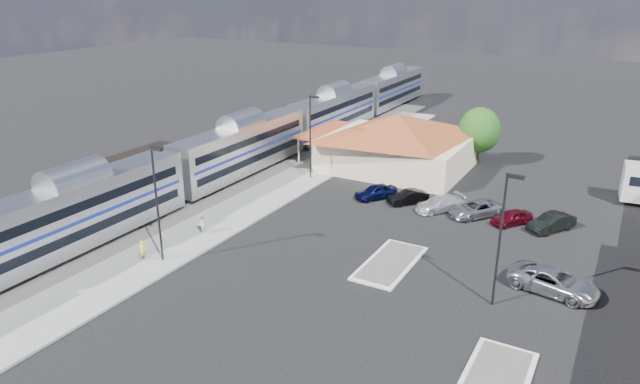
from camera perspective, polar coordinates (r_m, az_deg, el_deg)
The scene contains 21 objects.
ground at distance 42.94m, azimuth 1.00°, elevation -7.08°, with size 280.00×280.00×0.00m, color black.
railbed at distance 60.35m, azimuth -13.08°, elevation 0.68°, with size 16.00×100.00×0.12m, color #4C4944.
platform at distance 53.45m, azimuth -7.29°, elevation -1.48°, with size 5.50×92.00×0.18m, color gray.
passenger_train at distance 61.76m, azimuth -7.73°, elevation 4.21°, with size 3.00×104.00×5.55m.
freight_cars at distance 57.94m, azimuth -19.33°, elevation 1.17°, with size 2.80×46.00×4.00m.
station_depot at distance 64.08m, azimuth 7.66°, elevation 5.04°, with size 18.35×12.24×6.20m.
traffic_island_south at distance 43.01m, azimuth 7.01°, elevation -7.04°, with size 3.30×7.50×0.21m.
traffic_island_north at distance 32.50m, azimuth 16.98°, elevation -17.85°, with size 3.30×7.50×0.21m.
lamp_plat_s at distance 42.51m, azimuth -15.98°, elevation -0.33°, with size 1.08×0.25×9.00m.
lamp_plat_n at distance 59.22m, azimuth -0.91°, elevation 6.18°, with size 1.08×0.25×9.00m.
lamp_lot at distance 37.05m, azimuth 17.78°, elevation -3.60°, with size 1.08×0.25×9.00m.
tree_depot at distance 67.24m, azimuth 15.65°, elevation 5.98°, with size 4.71×4.71×6.63m.
suv at distance 41.81m, azimuth 22.33°, elevation -8.28°, with size 2.70×5.86×1.63m, color #ABAEB3.
person_a at distance 44.59m, azimuth -17.30°, elevation -5.60°, with size 0.57×0.38×1.58m, color #E0D746.
person_b at distance 48.04m, azimuth -11.76°, elevation -3.13°, with size 0.80×0.62×1.65m, color silver.
parked_car_a at distance 55.28m, azimuth 5.60°, elevation 0.04°, with size 1.70×4.23×1.44m, color #0C113D.
parked_car_b at distance 54.46m, azimuth 8.80°, elevation -0.51°, with size 1.37×3.94×1.30m, color black.
parked_car_c at distance 53.24m, azimuth 11.90°, elevation -1.15°, with size 1.95×4.79×1.39m, color silver.
parked_car_d at distance 52.75m, azimuth 15.30°, elevation -1.64°, with size 2.33×5.06×1.40m, color gray.
parked_car_e at distance 51.92m, azimuth 18.61°, elevation -2.42°, with size 1.53×3.80×1.29m, color maroon.
parked_car_f at distance 51.79m, azimuth 22.14°, elevation -2.84°, with size 1.55×4.44×1.46m, color black.
Camera 1 is at (18.03, -33.65, 19.66)m, focal length 32.00 mm.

